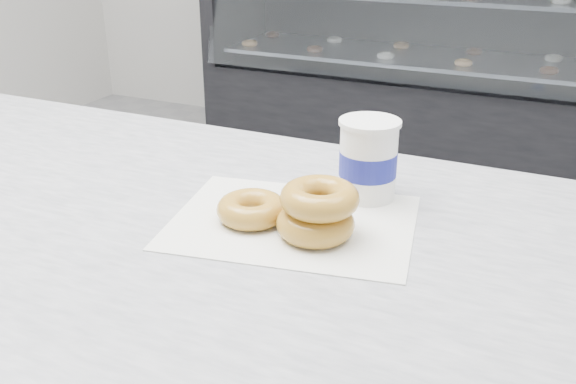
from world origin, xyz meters
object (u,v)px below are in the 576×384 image
donut_single (252,209)px  coffee_cup (368,159)px  donut_stack (318,211)px  display_case (430,74)px

donut_single → coffee_cup: coffee_cup is taller
donut_stack → display_case: bearing=99.3°
donut_stack → donut_single: bearing=177.3°
display_case → donut_single: 2.75m
donut_stack → coffee_cup: bearing=82.7°
display_case → donut_stack: 2.78m
donut_single → coffee_cup: bearing=50.4°
coffee_cup → donut_single: bearing=-107.3°
display_case → donut_single: (0.34, -2.70, 0.43)m
display_case → coffee_cup: display_case is taller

